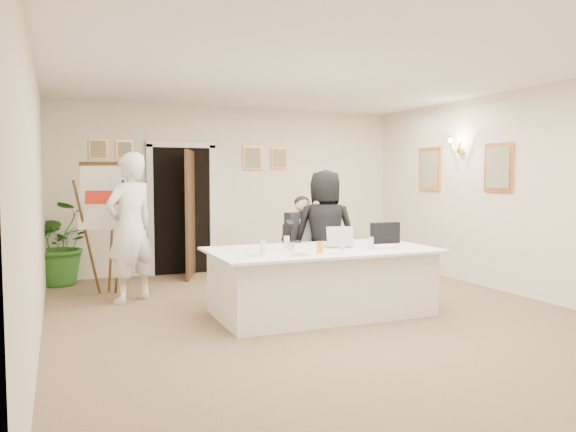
# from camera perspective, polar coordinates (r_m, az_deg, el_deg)

# --- Properties ---
(floor) EXTENTS (7.00, 7.00, 0.00)m
(floor) POSITION_cam_1_polar(r_m,az_deg,el_deg) (6.67, 3.29, -10.05)
(floor) COLOR brown
(floor) RESTS_ON ground
(ceiling) EXTENTS (6.00, 7.00, 0.02)m
(ceiling) POSITION_cam_1_polar(r_m,az_deg,el_deg) (6.58, 3.39, 14.35)
(ceiling) COLOR white
(ceiling) RESTS_ON wall_back
(wall_back) EXTENTS (6.00, 0.10, 2.80)m
(wall_back) POSITION_cam_1_polar(r_m,az_deg,el_deg) (9.75, -5.60, 2.70)
(wall_back) COLOR #F3E9CD
(wall_back) RESTS_ON floor
(wall_left) EXTENTS (0.10, 7.00, 2.80)m
(wall_left) POSITION_cam_1_polar(r_m,az_deg,el_deg) (5.84, -24.26, 1.51)
(wall_left) COLOR #F3E9CD
(wall_left) RESTS_ON floor
(wall_right) EXTENTS (0.10, 7.00, 2.80)m
(wall_right) POSITION_cam_1_polar(r_m,az_deg,el_deg) (8.23, 22.55, 2.18)
(wall_right) COLOR #F3E9CD
(wall_right) RESTS_ON floor
(doorway) EXTENTS (1.14, 0.86, 2.20)m
(doorway) POSITION_cam_1_polar(r_m,az_deg,el_deg) (9.37, -10.45, 0.42)
(doorway) COLOR black
(doorway) RESTS_ON floor
(pictures_back_wall) EXTENTS (3.40, 0.06, 0.80)m
(pictures_back_wall) POSITION_cam_1_polar(r_m,az_deg,el_deg) (9.52, -10.21, 5.33)
(pictures_back_wall) COLOR #E3924D
(pictures_back_wall) RESTS_ON wall_back
(pictures_right_wall) EXTENTS (0.06, 2.20, 0.80)m
(pictures_right_wall) POSITION_cam_1_polar(r_m,az_deg,el_deg) (9.10, 17.12, 4.65)
(pictures_right_wall) COLOR #E3924D
(pictures_right_wall) RESTS_ON wall_right
(wall_sconce) EXTENTS (0.20, 0.30, 0.24)m
(wall_sconce) POSITION_cam_1_polar(r_m,az_deg,el_deg) (9.06, 16.83, 6.88)
(wall_sconce) COLOR gold
(wall_sconce) RESTS_ON wall_right
(conference_table) EXTENTS (2.63, 1.40, 0.78)m
(conference_table) POSITION_cam_1_polar(r_m,az_deg,el_deg) (6.67, 3.40, -6.58)
(conference_table) COLOR white
(conference_table) RESTS_ON floor
(seated_man) EXTENTS (0.64, 0.68, 1.38)m
(seated_man) POSITION_cam_1_polar(r_m,az_deg,el_deg) (7.66, 1.56, -2.97)
(seated_man) COLOR black
(seated_man) RESTS_ON floor
(flip_chart) EXTENTS (0.64, 0.50, 1.78)m
(flip_chart) POSITION_cam_1_polar(r_m,az_deg,el_deg) (8.06, -18.01, -1.85)
(flip_chart) COLOR #352311
(flip_chart) RESTS_ON floor
(standing_man) EXTENTS (0.84, 0.76, 1.93)m
(standing_man) POSITION_cam_1_polar(r_m,az_deg,el_deg) (7.51, -15.73, -1.13)
(standing_man) COLOR white
(standing_man) RESTS_ON floor
(standing_woman) EXTENTS (0.95, 0.75, 1.72)m
(standing_woman) POSITION_cam_1_polar(r_m,az_deg,el_deg) (7.54, 3.79, -1.79)
(standing_woman) COLOR black
(standing_woman) RESTS_ON floor
(potted_palm) EXTENTS (1.31, 1.20, 1.26)m
(potted_palm) POSITION_cam_1_polar(r_m,az_deg,el_deg) (9.09, -22.18, -2.54)
(potted_palm) COLOR #296421
(potted_palm) RESTS_ON floor
(laptop) EXTENTS (0.39, 0.41, 0.28)m
(laptop) POSITION_cam_1_polar(r_m,az_deg,el_deg) (6.78, 4.85, -1.98)
(laptop) COLOR #B7BABC
(laptop) RESTS_ON conference_table
(laptop_bag) EXTENTS (0.38, 0.11, 0.26)m
(laptop_bag) POSITION_cam_1_polar(r_m,az_deg,el_deg) (7.23, 9.84, -1.70)
(laptop_bag) COLOR black
(laptop_bag) RESTS_ON conference_table
(paper_stack) EXTENTS (0.31, 0.24, 0.03)m
(paper_stack) POSITION_cam_1_polar(r_m,az_deg,el_deg) (6.77, 9.62, -3.08)
(paper_stack) COLOR white
(paper_stack) RESTS_ON conference_table
(plate_left) EXTENTS (0.27, 0.27, 0.01)m
(plate_left) POSITION_cam_1_polar(r_m,az_deg,el_deg) (6.03, -3.26, -3.97)
(plate_left) COLOR white
(plate_left) RESTS_ON conference_table
(plate_mid) EXTENTS (0.22, 0.22, 0.01)m
(plate_mid) POSITION_cam_1_polar(r_m,az_deg,el_deg) (6.03, 1.26, -3.96)
(plate_mid) COLOR white
(plate_mid) RESTS_ON conference_table
(plate_near) EXTENTS (0.26, 0.26, 0.01)m
(plate_near) POSITION_cam_1_polar(r_m,az_deg,el_deg) (6.17, 4.93, -3.80)
(plate_near) COLOR white
(plate_near) RESTS_ON conference_table
(glass_a) EXTENTS (0.06, 0.06, 0.14)m
(glass_a) POSITION_cam_1_polar(r_m,az_deg,el_deg) (6.24, -2.58, -3.12)
(glass_a) COLOR silver
(glass_a) RESTS_ON conference_table
(glass_b) EXTENTS (0.08, 0.08, 0.14)m
(glass_b) POSITION_cam_1_polar(r_m,az_deg,el_deg) (6.33, 5.47, -3.04)
(glass_b) COLOR silver
(glass_b) RESTS_ON conference_table
(glass_c) EXTENTS (0.07, 0.07, 0.14)m
(glass_c) POSITION_cam_1_polar(r_m,az_deg,el_deg) (6.65, 8.44, -2.72)
(glass_c) COLOR silver
(glass_c) RESTS_ON conference_table
(glass_d) EXTENTS (0.08, 0.08, 0.14)m
(glass_d) POSITION_cam_1_polar(r_m,az_deg,el_deg) (6.70, -0.13, -2.63)
(glass_d) COLOR silver
(glass_d) RESTS_ON conference_table
(oj_glass) EXTENTS (0.09, 0.09, 0.13)m
(oj_glass) POSITION_cam_1_polar(r_m,az_deg,el_deg) (6.22, 3.25, -3.19)
(oj_glass) COLOR #EEA714
(oj_glass) RESTS_ON conference_table
(steel_jug) EXTENTS (0.11, 0.11, 0.11)m
(steel_jug) POSITION_cam_1_polar(r_m,az_deg,el_deg) (6.32, 0.30, -3.16)
(steel_jug) COLOR silver
(steel_jug) RESTS_ON conference_table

